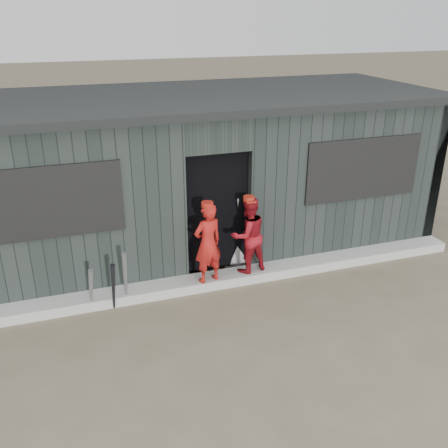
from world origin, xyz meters
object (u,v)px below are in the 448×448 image
object	(u,v)px
bat_left	(91,290)
bat_right	(113,287)
bat_mid	(126,279)
player_red_right	(248,235)
player_red_left	(208,243)
player_grey_back	(235,228)
dugout	(193,172)

from	to	relation	value
bat_left	bat_right	distance (m)	0.31
bat_mid	player_red_right	bearing A→B (deg)	5.70
player_red_left	player_grey_back	bearing A→B (deg)	-152.27
player_red_left	bat_mid	bearing A→B (deg)	-12.31
bat_mid	dugout	bearing A→B (deg)	51.03
player_red_right	dugout	distance (m)	1.79
player_red_left	player_red_right	distance (m)	0.68
player_red_left	player_red_right	bearing A→B (deg)	174.69
bat_left	player_red_right	distance (m)	2.42
player_grey_back	bat_mid	bearing A→B (deg)	23.91
bat_left	player_red_left	xyz separation A→B (m)	(1.70, 0.08, 0.42)
bat_left	player_red_left	size ratio (longest dim) A/B	0.57
bat_left	player_red_right	xyz separation A→B (m)	(2.37, 0.20, 0.40)
player_red_right	player_red_left	bearing A→B (deg)	-0.22
bat_mid	player_red_left	xyz separation A→B (m)	(1.22, 0.07, 0.33)
player_red_right	dugout	bearing A→B (deg)	-86.87
dugout	bat_right	bearing A→B (deg)	-130.94
dugout	bat_mid	bearing A→B (deg)	-128.97
bat_left	bat_mid	xyz separation A→B (m)	(0.48, 0.01, 0.09)
player_red_left	player_red_right	xyz separation A→B (m)	(0.67, 0.12, -0.02)
player_grey_back	bat_left	bearing A→B (deg)	20.45
bat_left	dugout	world-z (taller)	dugout
player_grey_back	dugout	bearing A→B (deg)	-69.17
bat_mid	player_red_left	bearing A→B (deg)	3.20
bat_right	player_red_right	xyz separation A→B (m)	(2.08, 0.27, 0.36)
bat_left	player_red_left	bearing A→B (deg)	2.80
bat_mid	player_grey_back	world-z (taller)	player_grey_back
player_grey_back	dugout	world-z (taller)	dugout
bat_mid	player_grey_back	size ratio (longest dim) A/B	0.65
bat_left	player_red_right	size ratio (longest dim) A/B	0.58
bat_left	player_grey_back	size ratio (longest dim) A/B	0.52
bat_mid	player_red_left	distance (m)	1.27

